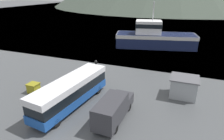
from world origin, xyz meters
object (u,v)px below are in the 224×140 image
Objects in this scene: fishing_boat at (154,37)px; storage_bin at (34,88)px; tour_bus at (71,91)px; dock_kiosk at (184,87)px; delivery_van at (113,108)px.

fishing_boat reaches higher than storage_bin.
tour_bus reaches higher than storage_bin.
storage_bin is (-6.05, 0.85, -1.15)m from tour_bus.
storage_bin is 18.28m from dock_kiosk.
storage_bin is 0.41× the size of dock_kiosk.
delivery_van is at bearing -9.01° from storage_bin.
fishing_boat is (-1.22, 28.57, 0.91)m from delivery_van.
fishing_boat is 22.34m from dock_kiosk.
tour_bus is 6.22m from storage_bin.
tour_bus is at bearing -7.99° from storage_bin.
tour_bus is 1.70× the size of delivery_van.
dock_kiosk is at bearing 52.18° from delivery_van.
fishing_boat is at bearing 69.42° from storage_bin.
dock_kiosk is (17.36, 5.69, 0.62)m from storage_bin.
tour_bus reaches higher than dock_kiosk.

